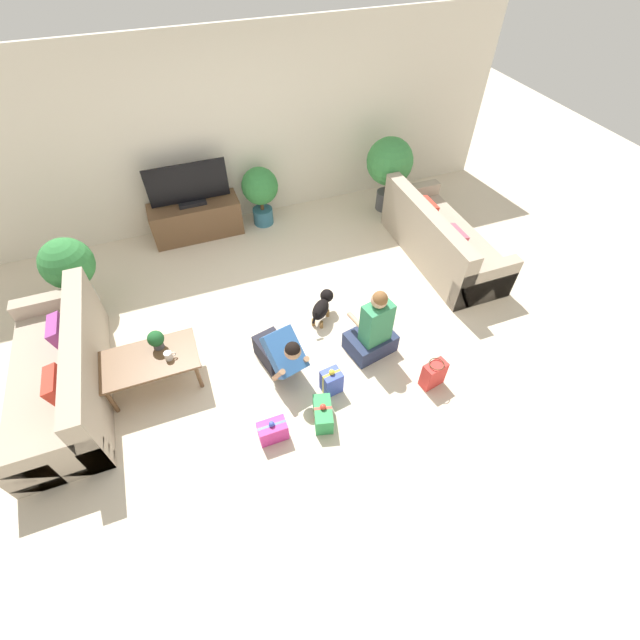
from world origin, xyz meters
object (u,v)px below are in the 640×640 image
at_px(gift_box_c, 331,381).
at_px(coffee_table, 149,362).
at_px(potted_plant_back_right, 260,190).
at_px(potted_plant_corner_left, 68,266).
at_px(potted_plant_corner_right, 389,164).
at_px(gift_box_a, 273,431).
at_px(mug, 169,356).
at_px(gift_box_b, 323,414).
at_px(tabletop_plant, 156,340).
at_px(gift_bag_a, 433,374).
at_px(sofa_right, 440,240).
at_px(tv_console, 197,219).
at_px(person_sitting, 373,331).
at_px(dog, 322,306).
at_px(sofa_left, 64,376).
at_px(person_kneeling, 280,352).
at_px(tv, 188,187).

bearing_deg(gift_box_c, coffee_table, 156.75).
bearing_deg(potted_plant_back_right, potted_plant_corner_left, -160.32).
bearing_deg(potted_plant_corner_right, gift_box_c, -125.24).
relative_size(gift_box_a, gift_box_c, 0.82).
xyz_separation_m(gift_box_c, mug, (-1.53, 0.68, 0.31)).
distance_m(gift_box_b, gift_box_c, 0.38).
distance_m(potted_plant_corner_left, tabletop_plant, 1.68).
bearing_deg(gift_bag_a, potted_plant_corner_left, 143.17).
distance_m(sofa_right, tv_console, 3.54).
distance_m(person_sitting, dog, 0.78).
relative_size(dog, mug, 3.55).
xyz_separation_m(sofa_left, tabletop_plant, (0.98, -0.06, 0.25)).
height_order(tv_console, potted_plant_back_right, potted_plant_back_right).
height_order(potted_plant_corner_left, person_kneeling, potted_plant_corner_left).
distance_m(tv_console, gift_box_c, 3.41).
relative_size(coffee_table, person_sitting, 1.05).
bearing_deg(gift_box_b, gift_box_c, 55.68).
height_order(coffee_table, gift_box_b, coffee_table).
bearing_deg(mug, potted_plant_corner_right, 32.17).
xyz_separation_m(gift_box_a, gift_box_b, (0.53, 0.00, 0.00)).
bearing_deg(sofa_right, gift_box_b, 127.58).
relative_size(potted_plant_corner_left, mug, 8.05).
relative_size(tv, gift_box_a, 3.89).
xyz_separation_m(person_sitting, gift_box_b, (-0.85, -0.66, -0.22)).
bearing_deg(tv, potted_plant_corner_right, -6.60).
bearing_deg(potted_plant_back_right, mug, -123.02).
bearing_deg(mug, dog, 10.86).
bearing_deg(tv_console, dog, -63.32).
xyz_separation_m(sofa_right, gift_bag_a, (-1.18, -1.88, -0.12)).
bearing_deg(tv_console, coffee_table, -109.27).
height_order(sofa_right, potted_plant_back_right, potted_plant_back_right).
distance_m(sofa_right, gift_box_c, 2.74).
bearing_deg(tabletop_plant, gift_box_c, -28.38).
distance_m(tv_console, gift_bag_a, 4.08).
bearing_deg(gift_box_b, potted_plant_back_right, 84.32).
distance_m(gift_bag_a, mug, 2.78).
bearing_deg(tabletop_plant, potted_plant_corner_right, 29.39).
height_order(sofa_right, gift_box_a, sofa_right).
distance_m(sofa_left, coffee_table, 0.88).
relative_size(tv, tabletop_plant, 4.98).
bearing_deg(sofa_right, person_kneeling, 113.12).
bearing_deg(tabletop_plant, sofa_right, 10.27).
height_order(tv_console, person_kneeling, person_kneeling).
distance_m(dog, gift_box_b, 1.44).
bearing_deg(tv, potted_plant_back_right, -2.88).
bearing_deg(tabletop_plant, potted_plant_back_right, 53.59).
distance_m(coffee_table, gift_box_a, 1.49).
bearing_deg(potted_plant_corner_right, tv_console, 173.40).
bearing_deg(person_sitting, gift_box_b, 26.30).
bearing_deg(potted_plant_corner_left, tabletop_plant, -59.92).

